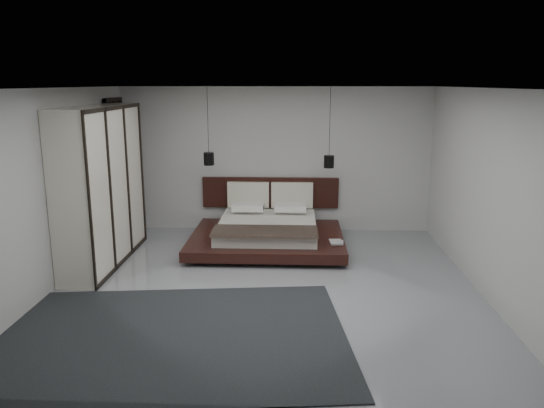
{
  "coord_description": "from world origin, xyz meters",
  "views": [
    {
      "loc": [
        0.41,
        -7.24,
        2.87
      ],
      "look_at": [
        0.02,
        1.2,
        0.93
      ],
      "focal_mm": 35.0,
      "sensor_mm": 36.0,
      "label": 1
    }
  ],
  "objects_px": {
    "bed": "(268,230)",
    "rug": "(172,337)",
    "pendant_right": "(329,161)",
    "lattice_screen": "(117,168)",
    "pendant_left": "(209,159)",
    "wardrobe": "(101,186)"
  },
  "relations": [
    {
      "from": "bed",
      "to": "pendant_left",
      "type": "bearing_deg",
      "value": 159.51
    },
    {
      "from": "wardrobe",
      "to": "pendant_left",
      "type": "bearing_deg",
      "value": 42.97
    },
    {
      "from": "pendant_left",
      "to": "pendant_right",
      "type": "distance_m",
      "value": 2.19
    },
    {
      "from": "bed",
      "to": "rug",
      "type": "distance_m",
      "value": 3.73
    },
    {
      "from": "bed",
      "to": "rug",
      "type": "relative_size",
      "value": 0.66
    },
    {
      "from": "bed",
      "to": "rug",
      "type": "height_order",
      "value": "bed"
    },
    {
      "from": "pendant_right",
      "to": "lattice_screen",
      "type": "bearing_deg",
      "value": 178.14
    },
    {
      "from": "lattice_screen",
      "to": "wardrobe",
      "type": "relative_size",
      "value": 1.01
    },
    {
      "from": "rug",
      "to": "bed",
      "type": "bearing_deg",
      "value": 75.88
    },
    {
      "from": "lattice_screen",
      "to": "pendant_left",
      "type": "relative_size",
      "value": 1.85
    },
    {
      "from": "pendant_right",
      "to": "bed",
      "type": "bearing_deg",
      "value": -159.51
    },
    {
      "from": "pendant_right",
      "to": "pendant_left",
      "type": "bearing_deg",
      "value": -180.0
    },
    {
      "from": "bed",
      "to": "pendant_right",
      "type": "height_order",
      "value": "pendant_right"
    },
    {
      "from": "pendant_right",
      "to": "wardrobe",
      "type": "height_order",
      "value": "pendant_right"
    },
    {
      "from": "bed",
      "to": "pendant_right",
      "type": "xyz_separation_m",
      "value": [
        1.1,
        0.41,
        1.2
      ]
    },
    {
      "from": "lattice_screen",
      "to": "wardrobe",
      "type": "height_order",
      "value": "lattice_screen"
    },
    {
      "from": "lattice_screen",
      "to": "bed",
      "type": "xyz_separation_m",
      "value": [
        2.86,
        -0.54,
        -1.02
      ]
    },
    {
      "from": "bed",
      "to": "rug",
      "type": "bearing_deg",
      "value": -104.12
    },
    {
      "from": "lattice_screen",
      "to": "pendant_left",
      "type": "bearing_deg",
      "value": -4.17
    },
    {
      "from": "wardrobe",
      "to": "rug",
      "type": "height_order",
      "value": "wardrobe"
    },
    {
      "from": "wardrobe",
      "to": "rug",
      "type": "relative_size",
      "value": 0.64
    },
    {
      "from": "wardrobe",
      "to": "pendant_right",
      "type": "bearing_deg",
      "value": 20.79
    }
  ]
}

